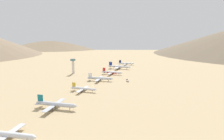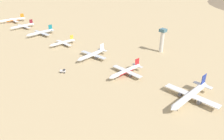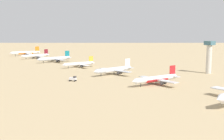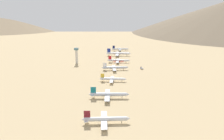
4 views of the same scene
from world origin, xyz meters
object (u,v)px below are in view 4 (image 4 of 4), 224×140
at_px(parked_jet_6, 118,53).
at_px(parked_jet_1, 105,119).
at_px(parked_jet_2, 108,94).
at_px(parked_jet_4, 115,68).
at_px(parked_jet_3, 112,79).
at_px(parked_jet_7, 120,49).
at_px(control_tower, 77,55).
at_px(service_truck, 142,68).
at_px(parked_jet_5, 118,60).

bearing_deg(parked_jet_6, parked_jet_1, -89.48).
distance_m(parked_jet_1, parked_jet_6, 302.74).
distance_m(parked_jet_2, parked_jet_4, 123.80).
height_order(parked_jet_3, parked_jet_4, parked_jet_4).
relative_size(parked_jet_4, parked_jet_7, 1.07).
bearing_deg(control_tower, parked_jet_1, -71.61).
bearing_deg(service_truck, parked_jet_5, 131.93).
height_order(parked_jet_1, parked_jet_2, parked_jet_2).
bearing_deg(control_tower, service_truck, -16.05).
bearing_deg(parked_jet_1, parked_jet_7, 90.13).
xyz_separation_m(parked_jet_4, parked_jet_5, (3.33, 55.07, -0.16)).
relative_size(parked_jet_1, parked_jet_3, 1.14).
bearing_deg(parked_jet_3, parked_jet_1, -89.04).
bearing_deg(parked_jet_1, parked_jet_2, 92.33).
relative_size(parked_jet_3, parked_jet_6, 0.72).
bearing_deg(parked_jet_2, control_tower, 113.64).
bearing_deg(parked_jet_3, parked_jet_4, 90.46).
bearing_deg(parked_jet_4, parked_jet_6, 90.11).
distance_m(parked_jet_1, service_truck, 197.67).
height_order(parked_jet_2, parked_jet_4, parked_jet_2).
relative_size(parked_jet_1, parked_jet_4, 0.98).
relative_size(parked_jet_2, parked_jet_4, 1.05).
height_order(parked_jet_6, control_tower, control_tower).
bearing_deg(control_tower, parked_jet_3, -54.85).
bearing_deg(parked_jet_3, service_truck, 57.98).
bearing_deg(parked_jet_3, parked_jet_6, 90.23).
relative_size(parked_jet_3, control_tower, 1.34).
height_order(parked_jet_4, parked_jet_7, parked_jet_4).
bearing_deg(parked_jet_4, control_tower, 149.48).
bearing_deg(parked_jet_4, parked_jet_5, 86.54).
relative_size(parked_jet_5, parked_jet_6, 0.80).
bearing_deg(parked_jet_7, parked_jet_6, -91.84).
relative_size(parked_jet_2, parked_jet_6, 0.87).
xyz_separation_m(parked_jet_4, service_truck, (44.54, 9.18, -2.22)).
xyz_separation_m(parked_jet_4, parked_jet_7, (1.75, 180.19, -0.22)).
bearing_deg(parked_jet_4, parked_jet_1, -89.21).
distance_m(parked_jet_5, service_truck, 61.71).
height_order(service_truck, control_tower, control_tower).
height_order(parked_jet_1, control_tower, control_tower).
relative_size(parked_jet_7, control_tower, 1.45).
bearing_deg(control_tower, parked_jet_2, -66.36).
distance_m(parked_jet_5, control_tower, 78.09).
bearing_deg(parked_jet_2, parked_jet_4, 90.04).
bearing_deg(parked_jet_4, service_truck, 11.65).
bearing_deg(parked_jet_6, parked_jet_3, -89.77).
height_order(parked_jet_2, parked_jet_5, parked_jet_2).
bearing_deg(control_tower, parked_jet_4, -30.52).
xyz_separation_m(parked_jet_3, parked_jet_4, (-0.49, 61.25, 0.54)).
xyz_separation_m(parked_jet_2, control_tower, (-72.98, 166.76, 11.58)).
relative_size(parked_jet_3, service_truck, 6.87).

